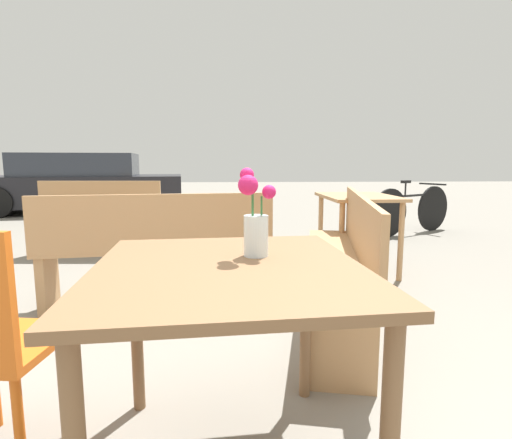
# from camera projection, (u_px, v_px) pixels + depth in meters

# --- Properties ---
(table_front) EXTENTS (0.94, 1.01, 0.74)m
(table_front) POSITION_uv_depth(u_px,v_px,m) (229.00, 294.00, 1.31)
(table_front) COLOR brown
(table_front) RESTS_ON ground_plane
(flower_vase) EXTENTS (0.13, 0.12, 0.31)m
(flower_vase) POSITION_uv_depth(u_px,v_px,m) (255.00, 224.00, 1.40)
(flower_vase) COLOR silver
(flower_vase) RESTS_ON table_front
(bench_near) EXTENTS (1.70, 0.58, 0.85)m
(bench_near) POSITION_uv_depth(u_px,v_px,m) (157.00, 246.00, 2.88)
(bench_near) COLOR tan
(bench_near) RESTS_ON ground_plane
(bench_middle) EXTENTS (0.73, 1.95, 0.85)m
(bench_middle) POSITION_uv_depth(u_px,v_px,m) (346.00, 251.00, 2.68)
(bench_middle) COLOR tan
(bench_middle) RESTS_ON ground_plane
(bench_far) EXTENTS (1.44, 0.44, 0.85)m
(bench_far) POSITION_uv_depth(u_px,v_px,m) (98.00, 216.00, 4.60)
(bench_far) COLOR tan
(bench_far) RESTS_ON ground_plane
(table_back) EXTENTS (0.69, 0.91, 0.75)m
(table_back) POSITION_uv_depth(u_px,v_px,m) (358.00, 208.00, 3.90)
(table_back) COLOR tan
(table_back) RESTS_ON ground_plane
(bicycle) EXTENTS (1.51, 0.86, 0.80)m
(bicycle) POSITION_uv_depth(u_px,v_px,m) (412.00, 210.00, 5.95)
(bicycle) COLOR black
(bicycle) RESTS_ON ground_plane
(parked_car) EXTENTS (4.48, 2.18, 1.25)m
(parked_car) POSITION_uv_depth(u_px,v_px,m) (80.00, 184.00, 8.59)
(parked_car) COLOR black
(parked_car) RESTS_ON ground_plane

